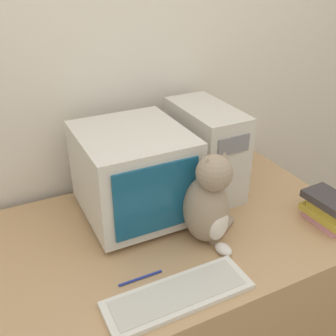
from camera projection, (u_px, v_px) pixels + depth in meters
The scene contains 8 objects.
wall_back at pixel (117, 84), 1.79m from camera, with size 7.00×0.05×2.50m.
desk at pixel (168, 299), 1.79m from camera, with size 1.55×0.91×0.78m.
crt_monitor at pixel (134, 173), 1.62m from camera, with size 0.42×0.47×0.38m.
computer_tower at pixel (205, 150), 1.80m from camera, with size 0.21×0.42×0.41m.
keyboard at pixel (178, 295), 1.28m from camera, with size 0.50×0.16×0.02m.
cat at pixel (209, 204), 1.47m from camera, with size 0.26×0.26×0.38m.
book_stack at pixel (329, 210), 1.61m from camera, with size 0.14×0.21×0.13m.
pen at pixel (140, 278), 1.36m from camera, with size 0.16×0.01×0.01m.
Camera 1 is at (-0.57, -0.69, 1.77)m, focal length 42.00 mm.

